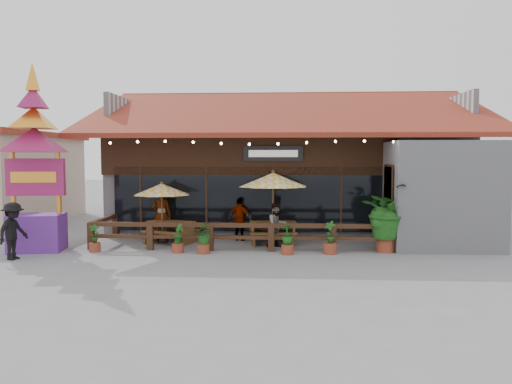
# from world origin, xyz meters

# --- Properties ---
(ground) EXTENTS (100.00, 100.00, 0.00)m
(ground) POSITION_xyz_m (0.00, 0.00, 0.00)
(ground) COLOR gray
(ground) RESTS_ON ground
(restaurant_building) EXTENTS (15.50, 14.73, 6.09)m
(restaurant_building) POSITION_xyz_m (0.26, 6.61, 2.21)
(restaurant_building) COLOR #BCBCC2
(restaurant_building) RESTS_ON ground
(patio_railing) EXTENTS (10.00, 2.60, 0.92)m
(patio_railing) POSITION_xyz_m (-2.25, -0.27, 0.61)
(patio_railing) COLOR #452718
(patio_railing) RESTS_ON ground
(umbrella_left) EXTENTS (2.42, 2.42, 2.20)m
(umbrella_left) POSITION_xyz_m (-4.43, 0.81, 1.92)
(umbrella_left) COLOR brown
(umbrella_left) RESTS_ON ground
(umbrella_right) EXTENTS (3.26, 3.26, 2.61)m
(umbrella_right) POSITION_xyz_m (-0.47, 0.61, 2.28)
(umbrella_right) COLOR brown
(umbrella_right) RESTS_ON ground
(picnic_table_left) EXTENTS (2.06, 1.94, 0.79)m
(picnic_table_left) POSITION_xyz_m (-4.12, 0.88, 0.53)
(picnic_table_left) COLOR brown
(picnic_table_left) RESTS_ON ground
(picnic_table_right) EXTENTS (1.74, 1.53, 0.79)m
(picnic_table_right) POSITION_xyz_m (-0.48, 0.90, 0.53)
(picnic_table_right) COLOR brown
(picnic_table_right) RESTS_ON ground
(thai_sign_tower) EXTENTS (2.80, 2.80, 6.56)m
(thai_sign_tower) POSITION_xyz_m (-8.15, -0.87, 3.47)
(thai_sign_tower) COLOR #622791
(thai_sign_tower) RESTS_ON ground
(tropical_plant) EXTENTS (2.14, 2.12, 2.24)m
(tropical_plant) POSITION_xyz_m (3.21, -0.35, 1.28)
(tropical_plant) COLOR brown
(tropical_plant) RESTS_ON ground
(diner_a) EXTENTS (0.72, 0.49, 1.91)m
(diner_a) POSITION_xyz_m (-4.56, 1.26, 0.95)
(diner_a) COLOR #351B11
(diner_a) RESTS_ON ground
(diner_b) EXTENTS (0.94, 0.89, 1.53)m
(diner_b) POSITION_xyz_m (-0.33, 0.18, 0.77)
(diner_b) COLOR #351B11
(diner_b) RESTS_ON ground
(diner_c) EXTENTS (1.01, 0.71, 1.58)m
(diner_c) POSITION_xyz_m (-1.70, 1.53, 0.79)
(diner_c) COLOR #351B11
(diner_c) RESTS_ON ground
(pedestrian) EXTENTS (0.83, 1.21, 1.72)m
(pedestrian) POSITION_xyz_m (-8.17, -2.28, 0.86)
(pedestrian) COLOR black
(pedestrian) RESTS_ON ground
(planter_a) EXTENTS (0.37, 0.37, 0.90)m
(planter_a) POSITION_xyz_m (-6.22, -0.91, 0.38)
(planter_a) COLOR brown
(planter_a) RESTS_ON ground
(planter_b) EXTENTS (0.38, 0.40, 0.93)m
(planter_b) POSITION_xyz_m (-3.48, -0.91, 0.42)
(planter_b) COLOR brown
(planter_b) RESTS_ON ground
(planter_c) EXTENTS (0.76, 0.77, 0.96)m
(planter_c) POSITION_xyz_m (-2.65, -1.02, 0.54)
(planter_c) COLOR brown
(planter_c) RESTS_ON ground
(planter_d) EXTENTS (0.45, 0.45, 0.95)m
(planter_d) POSITION_xyz_m (0.03, -0.98, 0.46)
(planter_d) COLOR brown
(planter_d) RESTS_ON ground
(planter_e) EXTENTS (0.45, 0.43, 1.06)m
(planter_e) POSITION_xyz_m (1.38, -0.83, 0.45)
(planter_e) COLOR brown
(planter_e) RESTS_ON ground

